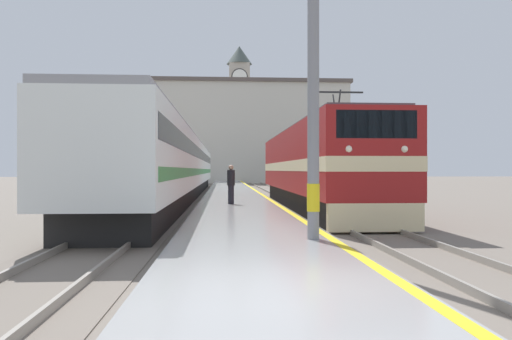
% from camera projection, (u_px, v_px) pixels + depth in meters
% --- Properties ---
extents(ground_plane, '(200.00, 200.00, 0.00)m').
position_uv_depth(ground_plane, '(233.00, 195.00, 36.30)').
color(ground_plane, '#70665B').
extents(platform, '(3.62, 140.00, 0.34)m').
position_uv_depth(platform, '(234.00, 196.00, 31.31)').
color(platform, '#999999').
rests_on(platform, ground).
extents(rail_track_near, '(2.83, 140.00, 0.16)m').
position_uv_depth(rail_track_near, '(291.00, 198.00, 31.55)').
color(rail_track_near, '#70665B').
rests_on(rail_track_near, ground).
extents(rail_track_far, '(2.83, 140.00, 0.16)m').
position_uv_depth(rail_track_far, '(176.00, 199.00, 31.07)').
color(rail_track_far, '#70665B').
rests_on(rail_track_far, ground).
extents(locomotive_train, '(2.92, 19.95, 4.82)m').
position_uv_depth(locomotive_train, '(313.00, 167.00, 23.85)').
color(locomotive_train, black).
rests_on(locomotive_train, ground).
extents(passenger_train, '(2.92, 46.59, 3.88)m').
position_uv_depth(passenger_train, '(180.00, 166.00, 33.88)').
color(passenger_train, black).
rests_on(passenger_train, ground).
extents(catenary_mast, '(2.66, 0.27, 7.90)m').
position_uv_depth(catenary_mast, '(318.00, 57.00, 10.78)').
color(catenary_mast, gray).
rests_on(catenary_mast, platform).
extents(person_on_platform, '(0.34, 0.34, 1.72)m').
position_uv_depth(person_on_platform, '(231.00, 183.00, 21.89)').
color(person_on_platform, '#23232D').
rests_on(person_on_platform, platform).
extents(clock_tower, '(4.19, 4.19, 22.40)m').
position_uv_depth(clock_tower, '(239.00, 109.00, 82.65)').
color(clock_tower, '#ADA393').
rests_on(clock_tower, ground).
extents(station_building, '(28.71, 8.19, 14.27)m').
position_uv_depth(station_building, '(246.00, 133.00, 70.80)').
color(station_building, beige).
rests_on(station_building, ground).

